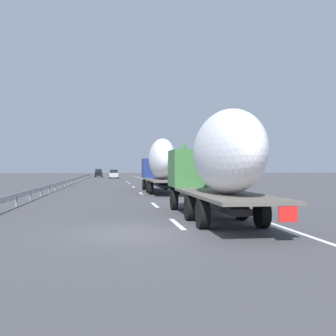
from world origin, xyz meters
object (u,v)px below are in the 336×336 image
truck_trailing (218,161)px  road_sign (171,167)px  car_silver_hatch (114,174)px  truck_lead (161,163)px  car_black_suv (99,173)px

truck_trailing → road_sign: bearing=-5.0°
truck_trailing → car_silver_hatch: truck_trailing is taller
truck_lead → car_black_suv: truck_lead is taller
truck_lead → car_silver_hatch: bearing=4.3°
truck_lead → truck_trailing: 19.97m
truck_trailing → car_silver_hatch: size_ratio=2.84×
truck_trailing → car_silver_hatch: 71.27m
truck_lead → car_silver_hatch: (51.19, 3.81, -1.67)m
car_black_suv → road_sign: bearing=-167.9°
truck_lead → car_silver_hatch: size_ratio=3.12×
car_silver_hatch → road_sign: (-35.79, -6.91, 1.38)m
truck_trailing → road_sign: size_ratio=3.70×
car_black_suv → road_sign: size_ratio=1.28×
truck_trailing → car_silver_hatch: (71.16, 3.81, -1.54)m
car_silver_hatch → truck_lead: bearing=-175.7°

